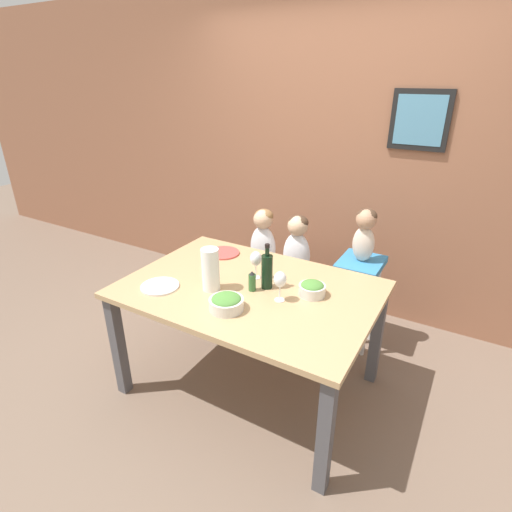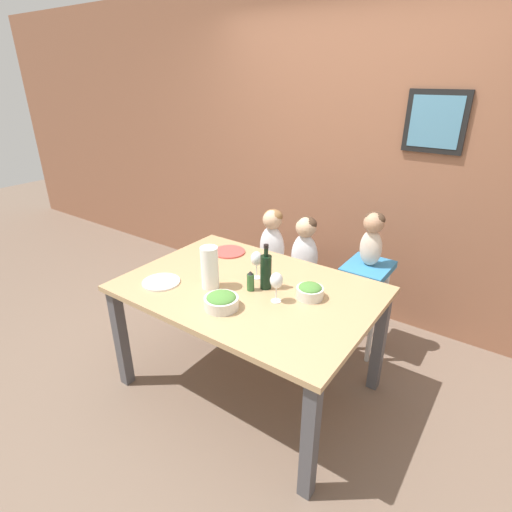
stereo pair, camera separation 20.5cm
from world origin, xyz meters
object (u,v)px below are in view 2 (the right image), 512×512
at_px(person_baby_right, 373,234).
at_px(dinner_plate_back_left, 229,252).
at_px(wine_glass_near, 276,281).
at_px(salad_bowl_small, 310,291).
at_px(chair_right_highchair, 366,285).
at_px(wine_bottle, 266,271).
at_px(chair_far_center, 303,286).
at_px(salad_bowl_large, 221,301).
at_px(person_child_left, 272,238).
at_px(paper_towel_roll, 210,268).
at_px(person_child_center, 305,246).
at_px(chair_far_left, 271,276).
at_px(wine_glass_far, 257,259).
at_px(dinner_plate_front_left, 161,282).

height_order(person_baby_right, dinner_plate_back_left, person_baby_right).
height_order(person_baby_right, wine_glass_near, person_baby_right).
bearing_deg(person_baby_right, salad_bowl_small, -97.05).
bearing_deg(chair_right_highchair, dinner_plate_back_left, -151.08).
bearing_deg(dinner_plate_back_left, wine_bottle, -28.75).
relative_size(chair_far_center, salad_bowl_large, 2.35).
bearing_deg(person_child_left, salad_bowl_large, -70.84).
bearing_deg(paper_towel_roll, wine_glass_near, 12.01).
height_order(person_child_left, person_child_center, same).
xyz_separation_m(person_baby_right, salad_bowl_small, (-0.09, -0.73, -0.15)).
xyz_separation_m(chair_far_left, chair_far_center, (0.31, 0.00, 0.00)).
height_order(chair_far_center, person_child_left, person_child_left).
bearing_deg(person_child_center, person_baby_right, 0.05).
height_order(person_child_left, wine_glass_near, person_child_left).
distance_m(chair_right_highchair, wine_glass_near, 0.97).
distance_m(person_baby_right, dinner_plate_back_left, 1.04).
distance_m(wine_glass_far, dinner_plate_back_left, 0.47).
relative_size(person_child_center, salad_bowl_large, 2.67).
bearing_deg(wine_bottle, person_child_center, 101.08).
xyz_separation_m(chair_far_left, paper_towel_roll, (0.18, -0.97, 0.52)).
relative_size(chair_far_center, dinner_plate_back_left, 1.94).
distance_m(chair_far_center, paper_towel_roll, 1.11).
height_order(chair_far_center, wine_bottle, wine_bottle).
distance_m(chair_far_left, wine_bottle, 1.04).
relative_size(person_child_center, salad_bowl_small, 3.26).
bearing_deg(wine_glass_near, salad_bowl_small, 47.23).
bearing_deg(chair_far_center, person_baby_right, 0.20).
bearing_deg(wine_glass_near, chair_far_center, 108.40).
bearing_deg(person_baby_right, person_child_left, -179.97).
height_order(person_baby_right, wine_bottle, person_baby_right).
bearing_deg(person_child_left, dinner_plate_back_left, -97.05).
bearing_deg(wine_glass_near, person_baby_right, 75.38).
bearing_deg(dinner_plate_front_left, salad_bowl_small, 24.15).
distance_m(wine_bottle, salad_bowl_small, 0.29).
bearing_deg(chair_far_left, salad_bowl_large, -70.82).
relative_size(wine_glass_far, dinner_plate_back_left, 0.78).
distance_m(chair_far_left, salad_bowl_large, 1.26).
bearing_deg(salad_bowl_large, paper_towel_roll, 145.04).
relative_size(chair_far_left, wine_bottle, 1.59).
bearing_deg(person_child_center, chair_far_left, -179.75).
xyz_separation_m(chair_far_center, person_baby_right, (0.52, 0.00, 0.58)).
relative_size(paper_towel_roll, dinner_plate_front_left, 1.12).
height_order(wine_glass_near, salad_bowl_small, wine_glass_near).
bearing_deg(wine_glass_far, salad_bowl_large, -83.26).
relative_size(wine_bottle, salad_bowl_small, 1.80).
bearing_deg(dinner_plate_back_left, salad_bowl_small, -16.34).
bearing_deg(chair_far_center, salad_bowl_large, -85.93).
height_order(person_child_left, paper_towel_roll, paper_towel_roll).
bearing_deg(wine_glass_far, wine_bottle, -31.88).
relative_size(chair_right_highchair, dinner_plate_front_left, 3.06).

